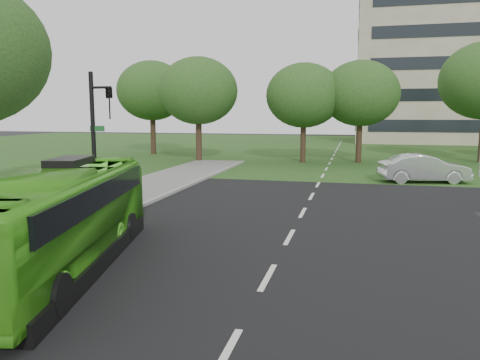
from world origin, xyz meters
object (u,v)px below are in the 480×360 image
(tree_park_a, at_px, (198,91))
(bus, at_px, (59,220))
(tree_park_b, at_px, (304,96))
(tree_park_c, at_px, (361,94))
(traffic_light, at_px, (98,137))
(tree_park_f, at_px, (152,91))
(sedan, at_px, (424,168))

(tree_park_a, relative_size, bus, 0.91)
(tree_park_a, distance_m, tree_park_b, 8.87)
(tree_park_c, relative_size, bus, 0.87)
(traffic_light, bearing_deg, tree_park_a, 120.95)
(tree_park_b, xyz_separation_m, tree_park_c, (4.58, 0.80, 0.15))
(tree_park_b, bearing_deg, bus, -96.34)
(tree_park_b, height_order, traffic_light, tree_park_b)
(tree_park_a, xyz_separation_m, traffic_light, (3.93, -22.73, -2.70))
(tree_park_f, distance_m, bus, 36.38)
(tree_park_c, xyz_separation_m, sedan, (3.77, -10.78, -4.89))
(bus, height_order, traffic_light, traffic_light)
(tree_park_c, bearing_deg, bus, -104.65)
(tree_park_f, bearing_deg, bus, -69.60)
(tree_park_a, height_order, bus, tree_park_a)
(tree_park_b, bearing_deg, sedan, -50.09)
(tree_park_c, relative_size, tree_park_f, 0.90)
(traffic_light, bearing_deg, tree_park_c, 90.83)
(bus, xyz_separation_m, sedan, (11.58, 19.13, -0.50))
(tree_park_b, height_order, tree_park_f, tree_park_f)
(tree_park_a, xyz_separation_m, tree_park_c, (13.27, 2.53, -0.25))
(tree_park_f, bearing_deg, tree_park_b, -16.44)
(tree_park_c, bearing_deg, tree_park_f, 169.26)
(sedan, relative_size, traffic_light, 0.92)
(sedan, bearing_deg, tree_park_a, 52.77)
(tree_park_a, distance_m, sedan, 19.61)
(tree_park_a, bearing_deg, tree_park_c, 10.81)
(sedan, bearing_deg, tree_park_b, 28.49)
(tree_park_f, bearing_deg, traffic_light, -69.24)
(bus, relative_size, traffic_light, 1.73)
(bus, height_order, sedan, bus)
(tree_park_a, bearing_deg, traffic_light, -80.18)
(tree_park_b, xyz_separation_m, tree_park_f, (-15.80, 4.66, 0.78))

